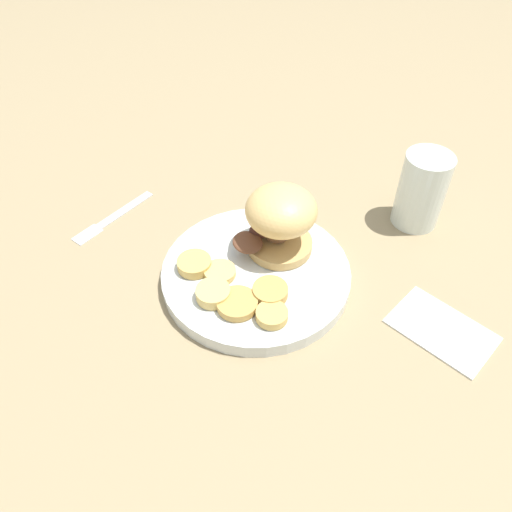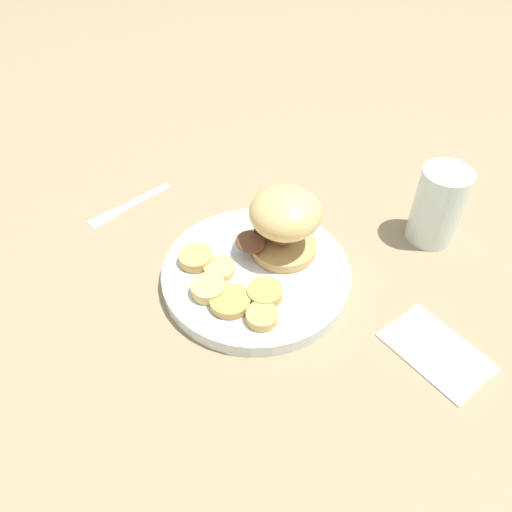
{
  "view_description": "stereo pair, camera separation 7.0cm",
  "coord_description": "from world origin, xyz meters",
  "px_view_note": "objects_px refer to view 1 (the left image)",
  "views": [
    {
      "loc": [
        0.05,
        -0.49,
        0.55
      ],
      "look_at": [
        0.0,
        0.0,
        0.05
      ],
      "focal_mm": 35.0,
      "sensor_mm": 36.0,
      "label": 1
    },
    {
      "loc": [
        0.12,
        -0.48,
        0.55
      ],
      "look_at": [
        0.0,
        0.0,
        0.05
      ],
      "focal_mm": 35.0,
      "sensor_mm": 36.0,
      "label": 2
    }
  ],
  "objects_px": {
    "drinking_glass": "(422,190)",
    "sandwich": "(279,218)",
    "dinner_plate": "(256,273)",
    "fork": "(113,217)"
  },
  "relations": [
    {
      "from": "drinking_glass",
      "to": "sandwich",
      "type": "bearing_deg",
      "value": -153.04
    },
    {
      "from": "dinner_plate",
      "to": "fork",
      "type": "distance_m",
      "value": 0.28
    },
    {
      "from": "dinner_plate",
      "to": "sandwich",
      "type": "height_order",
      "value": "sandwich"
    },
    {
      "from": "sandwich",
      "to": "fork",
      "type": "height_order",
      "value": "sandwich"
    },
    {
      "from": "dinner_plate",
      "to": "drinking_glass",
      "type": "distance_m",
      "value": 0.3
    },
    {
      "from": "sandwich",
      "to": "dinner_plate",
      "type": "bearing_deg",
      "value": -121.62
    },
    {
      "from": "dinner_plate",
      "to": "fork",
      "type": "relative_size",
      "value": 1.88
    },
    {
      "from": "sandwich",
      "to": "fork",
      "type": "bearing_deg",
      "value": 166.5
    },
    {
      "from": "fork",
      "to": "drinking_glass",
      "type": "bearing_deg",
      "value": 5.01
    },
    {
      "from": "dinner_plate",
      "to": "sandwich",
      "type": "xyz_separation_m",
      "value": [
        0.03,
        0.05,
        0.07
      ]
    }
  ]
}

